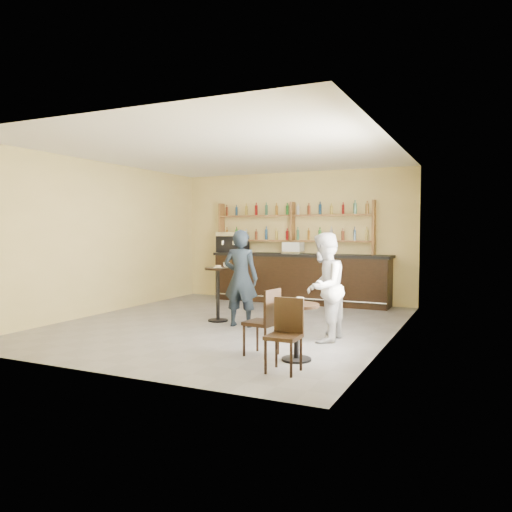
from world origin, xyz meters
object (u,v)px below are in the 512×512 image
at_px(pastry_case, 293,248).
at_px(cafe_table, 297,332).
at_px(chair_south, 284,336).
at_px(man_main, 241,278).
at_px(espresso_machine, 233,242).
at_px(pedestal_table, 218,294).
at_px(patron_second, 324,287).
at_px(bar_counter, 300,278).
at_px(chair_west, 261,322).

bearing_deg(pastry_case, cafe_table, -66.86).
bearing_deg(chair_south, cafe_table, 95.26).
relative_size(man_main, cafe_table, 2.29).
distance_m(espresso_machine, chair_south, 6.81).
bearing_deg(chair_south, espresso_machine, 123.52).
distance_m(pedestal_table, cafe_table, 3.18).
relative_size(pastry_case, cafe_table, 0.60).
distance_m(man_main, patron_second, 1.82).
height_order(pedestal_table, cafe_table, pedestal_table).
distance_m(pastry_case, pedestal_table, 3.10).
height_order(pedestal_table, chair_south, pedestal_table).
bearing_deg(man_main, espresso_machine, -67.34).
height_order(bar_counter, chair_south, bar_counter).
bearing_deg(patron_second, bar_counter, -154.57).
bearing_deg(bar_counter, man_main, -89.54).
xyz_separation_m(espresso_machine, chair_south, (3.67, -5.65, -0.99)).
height_order(man_main, patron_second, man_main).
xyz_separation_m(chair_south, patron_second, (-0.07, 1.89, 0.41)).
height_order(man_main, chair_west, man_main).
bearing_deg(chair_west, cafe_table, 92.55).
height_order(pastry_case, pedestal_table, pastry_case).
height_order(man_main, chair_south, man_main).
bearing_deg(chair_south, pastry_case, 110.10).
relative_size(man_main, chair_west, 1.87).
height_order(bar_counter, pastry_case, pastry_case).
relative_size(pedestal_table, cafe_table, 1.34).
bearing_deg(patron_second, cafe_table, 0.96).
bearing_deg(patron_second, espresso_machine, -135.96).
distance_m(espresso_machine, cafe_table, 6.30).
height_order(chair_west, chair_south, chair_west).
relative_size(chair_west, chair_south, 1.04).
distance_m(bar_counter, pedestal_table, 3.02).
distance_m(man_main, cafe_table, 2.57).
distance_m(espresso_machine, patron_second, 5.24).
relative_size(espresso_machine, cafe_table, 0.94).
bearing_deg(pedestal_table, bar_counter, 78.34).
height_order(espresso_machine, chair_south, espresso_machine).
distance_m(chair_west, chair_south, 0.88).
xyz_separation_m(pedestal_table, cafe_table, (2.40, -2.09, -0.13)).
distance_m(cafe_table, patron_second, 1.38).
bearing_deg(man_main, pedestal_table, -30.89).
relative_size(bar_counter, patron_second, 2.54).
bearing_deg(pastry_case, pedestal_table, -96.44).
bearing_deg(chair_west, pedestal_table, -130.09).
relative_size(cafe_table, chair_west, 0.82).
height_order(pastry_case, chair_south, pastry_case).
bearing_deg(chair_south, man_main, 127.40).
xyz_separation_m(pastry_case, patron_second, (1.94, -3.76, -0.47)).
distance_m(espresso_machine, pastry_case, 1.66).
relative_size(bar_counter, man_main, 2.48).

